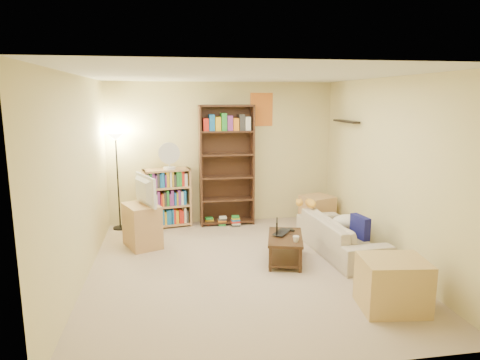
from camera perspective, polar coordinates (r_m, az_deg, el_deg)
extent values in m
plane|color=tan|center=(5.82, 0.42, -11.58)|extent=(4.50, 4.50, 0.00)
cube|color=beige|center=(7.67, -2.47, 3.59)|extent=(4.00, 0.04, 2.50)
cube|color=beige|center=(3.33, 7.16, -6.25)|extent=(4.00, 0.04, 2.50)
cube|color=beige|center=(5.49, -20.58, -0.04)|extent=(0.04, 4.50, 2.50)
cube|color=beige|center=(6.13, 19.18, 1.13)|extent=(0.04, 4.50, 2.50)
cube|color=silver|center=(5.38, 0.46, 13.81)|extent=(4.00, 4.50, 0.04)
cube|color=red|center=(7.72, 2.88, 9.37)|extent=(0.40, 0.02, 0.58)
cube|color=black|center=(7.20, 13.96, 7.59)|extent=(0.12, 0.80, 0.03)
imported|color=#B8AA99|center=(6.44, 13.27, -7.19)|extent=(1.87, 0.94, 0.52)
cube|color=navy|center=(6.08, 15.71, -6.04)|extent=(0.16, 0.35, 0.31)
ellipsoid|color=silver|center=(6.48, 14.19, -5.40)|extent=(0.48, 0.34, 0.20)
ellipsoid|color=gold|center=(6.86, 9.38, -3.08)|extent=(0.33, 0.17, 0.13)
sphere|color=gold|center=(6.79, 7.92, -3.02)|extent=(0.11, 0.11, 0.11)
cube|color=#3A2016|center=(5.93, 6.06, -7.62)|extent=(0.65, 0.91, 0.04)
cube|color=#3A2016|center=(6.03, 6.01, -10.09)|extent=(0.62, 0.87, 0.03)
cube|color=#3A2016|center=(5.65, 4.06, -10.33)|extent=(0.04, 0.04, 0.37)
cube|color=#3A2016|center=(5.66, 8.07, -10.39)|extent=(0.04, 0.04, 0.37)
cube|color=#3A2016|center=(6.33, 4.22, -7.96)|extent=(0.04, 0.04, 0.37)
cube|color=#3A2016|center=(6.34, 7.77, -8.02)|extent=(0.04, 0.04, 0.37)
imported|color=black|center=(6.00, 6.07, -7.07)|extent=(0.61, 0.60, 0.03)
cube|color=white|center=(5.97, 4.94, -6.19)|extent=(0.08, 0.27, 0.18)
imported|color=white|center=(5.70, 7.46, -7.81)|extent=(0.15, 0.15, 0.08)
cube|color=black|center=(6.19, 6.89, -6.59)|extent=(0.05, 0.15, 0.02)
cube|color=tan|center=(6.66, -12.92, -5.95)|extent=(0.64, 0.73, 0.65)
imported|color=black|center=(6.53, -13.12, -1.35)|extent=(0.84, 0.65, 0.44)
cube|color=#46281B|center=(7.51, -1.79, 1.93)|extent=(0.95, 0.32, 2.11)
cube|color=tan|center=(7.55, -9.68, -2.38)|extent=(0.84, 0.47, 1.02)
cylinder|color=silver|center=(7.42, -9.37, 1.60)|extent=(0.20, 0.20, 0.04)
cylinder|color=silver|center=(7.40, -9.40, 2.36)|extent=(0.02, 0.02, 0.20)
cylinder|color=silver|center=(7.35, -9.44, 3.56)|extent=(0.36, 0.06, 0.36)
cylinder|color=black|center=(7.72, -15.65, -6.16)|extent=(0.24, 0.24, 0.03)
cylinder|color=black|center=(7.54, -15.95, -0.59)|extent=(0.03, 0.03, 1.56)
cone|color=#F8EEC1|center=(7.43, -16.28, 5.57)|extent=(0.28, 0.28, 0.12)
cube|color=tan|center=(7.62, 10.25, -4.12)|extent=(0.61, 0.61, 0.54)
cube|color=tan|center=(4.95, 19.68, -12.94)|extent=(0.73, 0.64, 0.56)
cube|color=red|center=(7.68, -4.09, -5.45)|extent=(0.15, 0.12, 0.13)
cube|color=#1966B2|center=(7.61, -2.35, -5.47)|extent=(0.15, 0.12, 0.16)
cube|color=gold|center=(7.55, -0.57, -5.49)|extent=(0.15, 0.12, 0.19)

